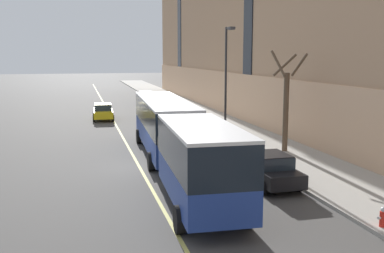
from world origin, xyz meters
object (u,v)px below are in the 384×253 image
(parked_car_champagne_2, at_px, (161,106))
(street_lamp, at_px, (227,72))
(parked_car_black_1, at_px, (269,169))
(fire_hydrant, at_px, (383,217))
(taxi_cab, at_px, (103,112))
(street_tree_mid_block, at_px, (286,103))
(parked_car_white_4, at_px, (190,123))
(city_bus, at_px, (175,134))
(parked_car_navy_0, at_px, (146,97))

(parked_car_champagne_2, bearing_deg, street_lamp, -83.23)
(parked_car_black_1, relative_size, fire_hydrant, 6.26)
(parked_car_champagne_2, height_order, taxi_cab, same)
(street_tree_mid_block, bearing_deg, fire_hydrant, -100.40)
(street_lamp, bearing_deg, parked_car_black_1, -98.38)
(taxi_cab, bearing_deg, street_tree_mid_block, -59.78)
(parked_car_white_4, height_order, street_tree_mid_block, street_tree_mid_block)
(street_tree_mid_block, bearing_deg, street_lamp, 113.47)
(taxi_cab, relative_size, street_tree_mid_block, 0.70)
(taxi_cab, bearing_deg, parked_car_champagne_2, 27.23)
(street_lamp, bearing_deg, fire_hydrant, -90.33)
(parked_car_champagne_2, xyz_separation_m, parked_car_white_4, (0.06, -12.26, 0.00))
(taxi_cab, relative_size, street_lamp, 0.56)
(city_bus, height_order, parked_car_white_4, city_bus)
(parked_car_navy_0, relative_size, parked_car_white_4, 0.89)
(city_bus, distance_m, parked_car_champagne_2, 23.90)
(parked_car_black_1, bearing_deg, parked_car_champagne_2, 90.44)
(city_bus, distance_m, parked_car_navy_0, 34.69)
(taxi_cab, bearing_deg, parked_car_white_4, -55.36)
(parked_car_white_4, relative_size, street_tree_mid_block, 0.76)
(parked_car_champagne_2, xyz_separation_m, street_lamp, (1.87, -15.78, 4.13))
(parked_car_navy_0, distance_m, fire_hydrant, 44.29)
(parked_car_black_1, height_order, taxi_cab, same)
(parked_car_champagne_2, bearing_deg, city_bus, -98.69)
(city_bus, height_order, parked_car_champagne_2, city_bus)
(parked_car_black_1, xyz_separation_m, street_tree_mid_block, (3.86, 6.26, 2.40))
(city_bus, bearing_deg, parked_car_white_4, 72.08)
(parked_car_black_1, height_order, street_lamp, street_lamp)
(city_bus, distance_m, taxi_cab, 20.60)
(parked_car_black_1, distance_m, taxi_cab, 24.75)
(parked_car_black_1, height_order, parked_car_champagne_2, same)
(city_bus, distance_m, street_tree_mid_block, 8.24)
(parked_car_champagne_2, height_order, street_lamp, street_lamp)
(city_bus, distance_m, fire_hydrant, 11.26)
(parked_car_white_4, xyz_separation_m, street_tree_mid_block, (4.01, -8.58, 2.40))
(parked_car_navy_0, distance_m, parked_car_white_4, 23.15)
(parked_car_black_1, bearing_deg, city_bus, 137.38)
(parked_car_navy_0, height_order, street_lamp, street_lamp)
(parked_car_navy_0, bearing_deg, parked_car_champagne_2, -89.78)
(parked_car_white_4, bearing_deg, city_bus, -107.92)
(city_bus, height_order, street_tree_mid_block, street_tree_mid_block)
(parked_car_navy_0, distance_m, taxi_cab, 15.38)
(street_lamp, relative_size, fire_hydrant, 11.00)
(taxi_cab, bearing_deg, parked_car_black_1, -74.98)
(parked_car_white_4, bearing_deg, taxi_cab, 124.64)
(street_tree_mid_block, bearing_deg, parked_car_black_1, -121.69)
(city_bus, height_order, parked_car_navy_0, city_bus)
(taxi_cab, height_order, street_tree_mid_block, street_tree_mid_block)
(parked_car_navy_0, distance_m, parked_car_champagne_2, 10.89)
(parked_car_champagne_2, distance_m, fire_hydrant, 33.41)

